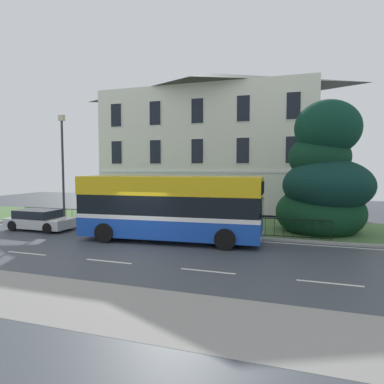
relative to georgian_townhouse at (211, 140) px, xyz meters
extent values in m
cube|color=#3D434A|center=(0.79, -16.45, -6.06)|extent=(60.00, 56.00, 0.06)
cube|color=silver|center=(0.79, -12.80, -6.03)|extent=(54.00, 0.14, 0.01)
cube|color=silver|center=(-3.21, -18.25, -6.03)|extent=(2.00, 0.12, 0.01)
cube|color=silver|center=(0.79, -18.25, -6.03)|extent=(2.00, 0.12, 0.01)
cube|color=silver|center=(4.79, -18.25, -6.03)|extent=(2.00, 0.12, 0.01)
cube|color=silver|center=(8.79, -18.25, -6.03)|extent=(2.00, 0.12, 0.01)
cube|color=#9E9E99|center=(0.79, -12.33, -5.97)|extent=(57.00, 0.24, 0.12)
cube|color=#4F7541|center=(0.79, -8.97, -5.97)|extent=(57.00, 6.49, 0.12)
cube|color=gray|center=(0.79, -21.95, -6.03)|extent=(57.00, 3.00, 0.01)
cube|color=silver|center=(0.00, 0.01, -0.90)|extent=(17.75, 8.31, 10.02)
pyramid|color=#3D413C|center=(0.00, 0.01, 4.98)|extent=(18.10, 8.48, 1.75)
cube|color=white|center=(0.00, -4.18, -2.68)|extent=(17.75, 0.06, 0.20)
cube|color=#2D333D|center=(0.00, -4.19, -4.81)|extent=(1.10, 0.06, 2.20)
cube|color=white|center=(-7.10, -4.19, -4.22)|extent=(1.05, 0.04, 1.98)
cube|color=black|center=(-7.10, -4.21, -4.22)|extent=(0.95, 0.03, 1.88)
cube|color=white|center=(-3.55, -4.19, -4.22)|extent=(1.05, 0.04, 1.98)
cube|color=black|center=(-3.55, -4.21, -4.22)|extent=(0.95, 0.03, 1.88)
cube|color=white|center=(0.00, -4.19, -4.22)|extent=(1.05, 0.04, 1.98)
cube|color=black|center=(0.00, -4.21, -4.22)|extent=(0.95, 0.03, 1.88)
cube|color=white|center=(3.55, -4.19, -4.22)|extent=(1.05, 0.04, 1.98)
cube|color=black|center=(3.55, -4.21, -4.22)|extent=(0.95, 0.03, 1.88)
cube|color=white|center=(7.10, -4.19, -4.22)|extent=(1.05, 0.04, 1.98)
cube|color=black|center=(7.10, -4.21, -4.22)|extent=(0.95, 0.03, 1.88)
cube|color=white|center=(-7.10, -4.19, -1.13)|extent=(1.05, 0.04, 1.98)
cube|color=black|center=(-7.10, -4.21, -1.13)|extent=(0.95, 0.03, 1.88)
cube|color=white|center=(-3.55, -4.19, -1.13)|extent=(1.05, 0.04, 1.98)
cube|color=black|center=(-3.55, -4.21, -1.13)|extent=(0.95, 0.03, 1.88)
cube|color=white|center=(0.00, -4.19, -1.13)|extent=(1.05, 0.04, 1.98)
cube|color=black|center=(0.00, -4.21, -1.13)|extent=(0.95, 0.03, 1.88)
cube|color=white|center=(3.55, -4.19, -1.13)|extent=(1.05, 0.04, 1.98)
cube|color=black|center=(3.55, -4.21, -1.13)|extent=(0.95, 0.03, 1.88)
cube|color=white|center=(7.10, -4.19, -1.13)|extent=(1.05, 0.04, 1.98)
cube|color=black|center=(7.10, -4.21, -1.13)|extent=(0.95, 0.03, 1.88)
cube|color=white|center=(-7.10, -4.19, 1.95)|extent=(1.05, 0.04, 1.98)
cube|color=black|center=(-7.10, -4.21, 1.95)|extent=(0.95, 0.03, 1.88)
cube|color=white|center=(-3.55, -4.19, 1.95)|extent=(1.05, 0.04, 1.98)
cube|color=black|center=(-3.55, -4.21, 1.95)|extent=(0.95, 0.03, 1.88)
cube|color=white|center=(0.00, -4.19, 1.95)|extent=(1.05, 0.04, 1.98)
cube|color=black|center=(0.00, -4.21, 1.95)|extent=(0.95, 0.03, 1.88)
cube|color=white|center=(3.55, -4.19, 1.95)|extent=(1.05, 0.04, 1.98)
cube|color=black|center=(3.55, -4.21, 1.95)|extent=(0.95, 0.03, 1.88)
cube|color=white|center=(7.10, -4.19, 1.95)|extent=(1.05, 0.04, 1.98)
cube|color=black|center=(7.10, -4.21, 1.95)|extent=(0.95, 0.03, 1.88)
cube|color=black|center=(0.00, -12.05, -4.96)|extent=(18.54, 0.04, 0.04)
cube|color=black|center=(0.00, -12.05, -5.83)|extent=(18.54, 0.04, 0.04)
cylinder|color=black|center=(-9.27, -12.05, -5.44)|extent=(0.02, 0.02, 0.95)
cylinder|color=black|center=(-8.82, -12.05, -5.44)|extent=(0.02, 0.02, 0.95)
cylinder|color=black|center=(-8.37, -12.05, -5.44)|extent=(0.02, 0.02, 0.95)
cylinder|color=black|center=(-7.91, -12.05, -5.44)|extent=(0.02, 0.02, 0.95)
cylinder|color=black|center=(-7.46, -12.05, -5.44)|extent=(0.02, 0.02, 0.95)
cylinder|color=black|center=(-7.01, -12.05, -5.44)|extent=(0.02, 0.02, 0.95)
cylinder|color=black|center=(-6.56, -12.05, -5.44)|extent=(0.02, 0.02, 0.95)
cylinder|color=black|center=(-6.11, -12.05, -5.44)|extent=(0.02, 0.02, 0.95)
cylinder|color=black|center=(-5.65, -12.05, -5.44)|extent=(0.02, 0.02, 0.95)
cylinder|color=black|center=(-5.20, -12.05, -5.44)|extent=(0.02, 0.02, 0.95)
cylinder|color=black|center=(-4.75, -12.05, -5.44)|extent=(0.02, 0.02, 0.95)
cylinder|color=black|center=(-4.30, -12.05, -5.44)|extent=(0.02, 0.02, 0.95)
cylinder|color=black|center=(-3.84, -12.05, -5.44)|extent=(0.02, 0.02, 0.95)
cylinder|color=black|center=(-3.39, -12.05, -5.44)|extent=(0.02, 0.02, 0.95)
cylinder|color=black|center=(-2.94, -12.05, -5.44)|extent=(0.02, 0.02, 0.95)
cylinder|color=black|center=(-2.49, -12.05, -5.44)|extent=(0.02, 0.02, 0.95)
cylinder|color=black|center=(-2.04, -12.05, -5.44)|extent=(0.02, 0.02, 0.95)
cylinder|color=black|center=(-1.58, -12.05, -5.44)|extent=(0.02, 0.02, 0.95)
cylinder|color=black|center=(-1.13, -12.05, -5.44)|extent=(0.02, 0.02, 0.95)
cylinder|color=black|center=(-0.68, -12.05, -5.44)|extent=(0.02, 0.02, 0.95)
cylinder|color=black|center=(-0.23, -12.05, -5.44)|extent=(0.02, 0.02, 0.95)
cylinder|color=black|center=(0.23, -12.05, -5.44)|extent=(0.02, 0.02, 0.95)
cylinder|color=black|center=(0.68, -12.05, -5.44)|extent=(0.02, 0.02, 0.95)
cylinder|color=black|center=(1.13, -12.05, -5.44)|extent=(0.02, 0.02, 0.95)
cylinder|color=black|center=(1.58, -12.05, -5.44)|extent=(0.02, 0.02, 0.95)
cylinder|color=black|center=(2.04, -12.05, -5.44)|extent=(0.02, 0.02, 0.95)
cylinder|color=black|center=(2.49, -12.05, -5.44)|extent=(0.02, 0.02, 0.95)
cylinder|color=black|center=(2.94, -12.05, -5.44)|extent=(0.02, 0.02, 0.95)
cylinder|color=black|center=(3.39, -12.05, -5.44)|extent=(0.02, 0.02, 0.95)
cylinder|color=black|center=(3.84, -12.05, -5.44)|extent=(0.02, 0.02, 0.95)
cylinder|color=black|center=(4.30, -12.05, -5.44)|extent=(0.02, 0.02, 0.95)
cylinder|color=black|center=(4.75, -12.05, -5.44)|extent=(0.02, 0.02, 0.95)
cylinder|color=black|center=(5.20, -12.05, -5.44)|extent=(0.02, 0.02, 0.95)
cylinder|color=black|center=(5.65, -12.05, -5.44)|extent=(0.02, 0.02, 0.95)
cylinder|color=black|center=(6.11, -12.05, -5.44)|extent=(0.02, 0.02, 0.95)
cylinder|color=black|center=(6.56, -12.05, -5.44)|extent=(0.02, 0.02, 0.95)
cylinder|color=black|center=(7.01, -12.05, -5.44)|extent=(0.02, 0.02, 0.95)
cylinder|color=black|center=(7.46, -12.05, -5.44)|extent=(0.02, 0.02, 0.95)
cylinder|color=black|center=(7.91, -12.05, -5.44)|extent=(0.02, 0.02, 0.95)
cylinder|color=black|center=(8.37, -12.05, -5.44)|extent=(0.02, 0.02, 0.95)
cylinder|color=black|center=(8.82, -12.05, -5.44)|extent=(0.02, 0.02, 0.95)
cylinder|color=black|center=(9.27, -12.05, -5.44)|extent=(0.02, 0.02, 0.95)
cylinder|color=#423328|center=(8.93, -9.81, -5.17)|extent=(0.47, 0.47, 1.48)
ellipsoid|color=#113A20|center=(8.81, -9.58, -4.88)|extent=(4.79, 4.79, 3.07)
ellipsoid|color=#0D2D26|center=(9.14, -10.01, -3.35)|extent=(4.71, 4.71, 2.89)
ellipsoid|color=#0F3320|center=(8.70, -9.63, -1.82)|extent=(3.29, 3.29, 2.52)
ellipsoid|color=#0D3425|center=(9.06, -9.86, -0.29)|extent=(3.45, 3.45, 2.99)
cube|color=#1947B4|center=(1.66, -14.05, -5.24)|extent=(9.09, 2.99, 1.06)
cube|color=white|center=(1.66, -14.05, -4.75)|extent=(9.11, 3.01, 0.20)
cube|color=black|center=(1.66, -14.05, -4.21)|extent=(9.01, 2.95, 1.00)
cube|color=gold|center=(1.66, -14.05, -3.26)|extent=(9.09, 2.99, 0.89)
cube|color=black|center=(6.15, -13.75, -4.26)|extent=(0.19, 2.02, 0.92)
cube|color=black|center=(6.15, -13.75, -3.31)|extent=(0.17, 1.73, 0.57)
cylinder|color=silver|center=(6.10, -12.98, -5.55)|extent=(0.05, 0.20, 0.20)
cylinder|color=silver|center=(6.20, -14.52, -5.55)|extent=(0.05, 0.20, 0.20)
cylinder|color=black|center=(4.53, -12.70, -5.55)|extent=(0.98, 0.36, 0.96)
cylinder|color=black|center=(4.68, -15.00, -5.55)|extent=(0.98, 0.36, 0.96)
cylinder|color=black|center=(-1.36, -13.10, -5.55)|extent=(0.98, 0.36, 0.96)
cylinder|color=black|center=(-1.21, -15.40, -5.55)|extent=(0.98, 0.36, 0.96)
cube|color=silver|center=(-6.66, -13.55, -5.61)|extent=(3.91, 1.87, 0.53)
cube|color=black|center=(-6.90, -13.55, -5.10)|extent=(2.35, 1.63, 0.47)
cylinder|color=black|center=(-5.41, -12.69, -5.73)|extent=(0.60, 0.19, 0.60)
cylinder|color=black|center=(-5.43, -14.44, -5.73)|extent=(0.60, 0.19, 0.60)
cylinder|color=black|center=(-7.90, -12.67, -5.73)|extent=(0.60, 0.19, 0.60)
cylinder|color=black|center=(-7.92, -14.41, -5.73)|extent=(0.60, 0.19, 0.60)
cylinder|color=#333338|center=(-6.68, -11.51, -2.69)|extent=(0.14, 0.14, 6.46)
cube|color=beige|center=(-6.68, -11.51, 0.72)|extent=(0.36, 0.24, 0.36)
camera|label=1|loc=(7.98, -29.65, -2.38)|focal=32.04mm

